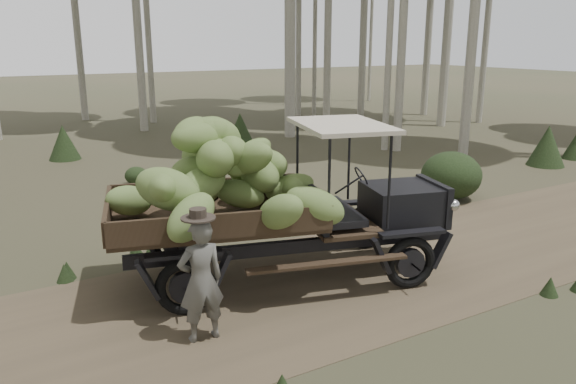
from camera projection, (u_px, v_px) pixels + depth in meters
name	position (u px, v px, depth m)	size (l,w,h in m)	color
ground	(354.00, 275.00, 9.22)	(120.00, 120.00, 0.00)	#473D2B
dirt_track	(354.00, 274.00, 9.22)	(70.00, 4.00, 0.01)	brown
banana_truck	(254.00, 184.00, 8.52)	(5.67, 3.18, 2.75)	black
farmer	(201.00, 279.00, 7.03)	(0.60, 0.45, 1.76)	#54524C
undergrowth	(515.00, 257.00, 8.55)	(22.80, 24.74, 1.35)	#233319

